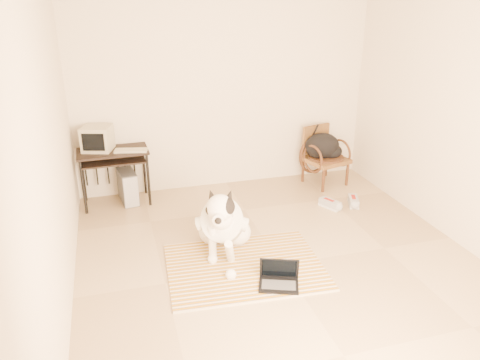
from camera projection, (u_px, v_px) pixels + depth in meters
name	position (u px, v px, depth m)	size (l,w,h in m)	color
floor	(282.00, 265.00, 4.70)	(4.50, 4.50, 0.00)	tan
wall_back	(225.00, 89.00, 6.20)	(4.50, 4.50, 0.00)	beige
wall_front	(462.00, 269.00, 2.19)	(4.50, 4.50, 0.00)	beige
wall_left	(50.00, 156.00, 3.68)	(4.50, 4.50, 0.00)	beige
wall_right	(472.00, 120.00, 4.71)	(4.50, 4.50, 0.00)	beige
rug	(245.00, 266.00, 4.66)	(1.59, 1.26, 0.02)	#B96F0A
dog	(223.00, 224.00, 4.81)	(0.62, 1.16, 0.84)	white
laptop	(279.00, 278.00, 4.34)	(0.44, 0.38, 0.26)	black
computer_desk	(113.00, 158.00, 5.83)	(0.87, 0.51, 0.72)	black
crt_monitor	(97.00, 138.00, 5.76)	(0.42, 0.41, 0.30)	tan
desk_keyboard	(131.00, 150.00, 5.76)	(0.40, 0.15, 0.03)	tan
pc_tower	(128.00, 186.00, 6.04)	(0.25, 0.47, 0.42)	#49494B
rattan_chair	(324.00, 156.00, 6.57)	(0.65, 0.64, 0.80)	brown
backpack	(324.00, 147.00, 6.51)	(0.52, 0.41, 0.36)	black
sneaker_left	(330.00, 204.00, 5.93)	(0.23, 0.32, 0.10)	silver
sneaker_right	(353.00, 201.00, 6.00)	(0.21, 0.31, 0.10)	silver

